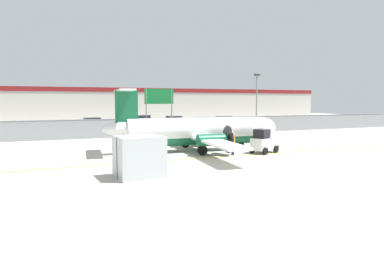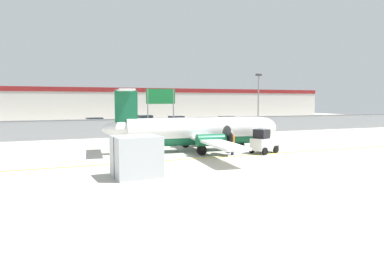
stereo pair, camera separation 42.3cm
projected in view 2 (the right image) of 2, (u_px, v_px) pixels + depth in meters
ground_plane at (213, 157)px, 24.54m from camera, size 140.00×140.00×0.01m
perimeter_fence at (155, 126)px, 39.32m from camera, size 98.00×0.10×2.10m
parking_lot_strip at (134, 128)px, 50.08m from camera, size 98.00×17.00×0.12m
background_building at (115, 105)px, 67.00m from camera, size 91.00×8.10×6.50m
commuter_airplane at (200, 131)px, 27.70m from camera, size 14.68×16.07×4.92m
baggage_tug at (264, 142)px, 26.55m from camera, size 2.57×2.06×1.88m
ground_crew_worker at (232, 142)px, 25.67m from camera, size 0.48×0.48×1.70m
cargo_container at (136, 157)px, 18.25m from camera, size 2.58×2.22×2.20m
traffic_cone_near_left at (145, 149)px, 26.55m from camera, size 0.36×0.36×0.64m
traffic_cone_near_right at (127, 154)px, 24.31m from camera, size 0.36×0.36×0.64m
parked_car_0 at (11, 129)px, 38.84m from camera, size 4.39×2.44×1.58m
parked_car_1 at (62, 126)px, 42.44m from camera, size 4.38×2.41×1.58m
parked_car_2 at (95, 123)px, 48.67m from camera, size 4.33×2.28×1.58m
parked_car_3 at (127, 123)px, 49.51m from camera, size 4.33×2.28×1.58m
parked_car_4 at (145, 120)px, 56.53m from camera, size 4.35×2.32×1.58m
parked_car_5 at (177, 121)px, 53.51m from camera, size 4.28×2.16×1.58m
parked_car_6 at (207, 123)px, 49.71m from camera, size 4.21×2.02×1.58m
parked_car_7 at (226, 121)px, 53.16m from camera, size 4.37×2.39×1.58m
apron_light_pole at (258, 99)px, 40.85m from camera, size 0.70×0.30×7.27m
highway_sign at (161, 100)px, 41.14m from camera, size 3.60×0.14×5.50m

